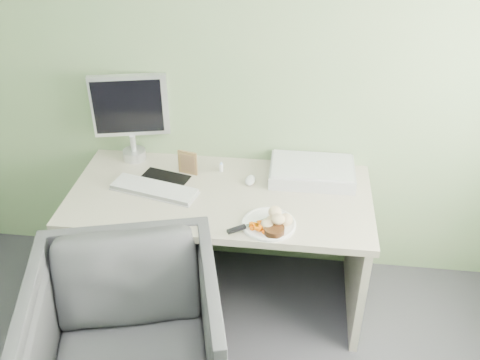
# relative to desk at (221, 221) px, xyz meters

# --- Properties ---
(wall_back) EXTENTS (3.50, 0.00, 3.50)m
(wall_back) POSITION_rel_desk_xyz_m (0.00, 0.38, 0.80)
(wall_back) COLOR gray
(wall_back) RESTS_ON floor
(desk) EXTENTS (1.60, 0.75, 0.73)m
(desk) POSITION_rel_desk_xyz_m (0.00, 0.00, 0.00)
(desk) COLOR #B4AF97
(desk) RESTS_ON floor
(plate) EXTENTS (0.27, 0.27, 0.01)m
(plate) POSITION_rel_desk_xyz_m (0.28, -0.24, 0.19)
(plate) COLOR white
(plate) RESTS_ON desk
(steak) EXTENTS (0.10, 0.10, 0.03)m
(steak) POSITION_rel_desk_xyz_m (0.31, -0.32, 0.21)
(steak) COLOR black
(steak) RESTS_ON plate
(potato_pile) EXTENTS (0.15, 0.13, 0.07)m
(potato_pile) POSITION_rel_desk_xyz_m (0.31, -0.24, 0.23)
(potato_pile) COLOR tan
(potato_pile) RESTS_ON plate
(carrot_heap) EXTENTS (0.08, 0.08, 0.04)m
(carrot_heap) POSITION_rel_desk_xyz_m (0.23, -0.29, 0.22)
(carrot_heap) COLOR #EA5F04
(carrot_heap) RESTS_ON plate
(steak_knife) EXTENTS (0.22, 0.16, 0.02)m
(steak_knife) POSITION_rel_desk_xyz_m (0.16, -0.30, 0.21)
(steak_knife) COLOR silver
(steak_knife) RESTS_ON plate
(mousepad) EXTENTS (0.31, 0.29, 0.00)m
(mousepad) POSITION_rel_desk_xyz_m (-0.34, 0.07, 0.18)
(mousepad) COLOR black
(mousepad) RESTS_ON desk
(keyboard) EXTENTS (0.48, 0.24, 0.02)m
(keyboard) POSITION_rel_desk_xyz_m (-0.35, -0.02, 0.20)
(keyboard) COLOR white
(keyboard) RESTS_ON desk
(computer_mouse) EXTENTS (0.06, 0.10, 0.03)m
(computer_mouse) POSITION_rel_desk_xyz_m (0.15, 0.12, 0.20)
(computer_mouse) COLOR white
(computer_mouse) RESTS_ON desk
(photo_frame) EXTENTS (0.11, 0.04, 0.14)m
(photo_frame) POSITION_rel_desk_xyz_m (-0.21, 0.18, 0.25)
(photo_frame) COLOR olive
(photo_frame) RESTS_ON desk
(eyedrop_bottle) EXTENTS (0.02, 0.02, 0.06)m
(eyedrop_bottle) POSITION_rel_desk_xyz_m (-0.03, 0.22, 0.21)
(eyedrop_bottle) COLOR white
(eyedrop_bottle) RESTS_ON desk
(scanner) EXTENTS (0.46, 0.31, 0.07)m
(scanner) POSITION_rel_desk_xyz_m (0.48, 0.22, 0.22)
(scanner) COLOR silver
(scanner) RESTS_ON desk
(monitor) EXTENTS (0.42, 0.16, 0.51)m
(monitor) POSITION_rel_desk_xyz_m (-0.55, 0.31, 0.47)
(monitor) COLOR silver
(monitor) RESTS_ON desk
(desk_chair) EXTENTS (1.01, 1.03, 0.77)m
(desk_chair) POSITION_rel_desk_xyz_m (-0.32, -0.73, -0.16)
(desk_chair) COLOR #39393E
(desk_chair) RESTS_ON floor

